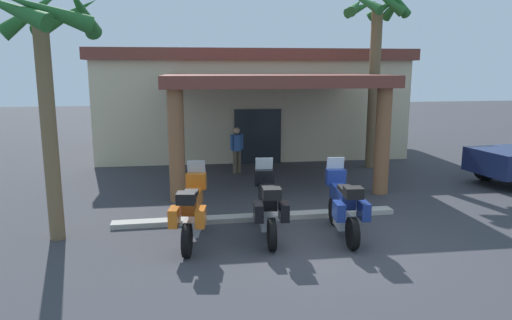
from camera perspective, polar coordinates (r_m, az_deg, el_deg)
name	(u,v)px	position (r m, az deg, el deg)	size (l,w,h in m)	color
ground_plane	(329,241)	(10.32, 8.83, -9.65)	(80.00, 80.00, 0.00)	#38383D
motel_building	(248,100)	(21.25, -1.03, 7.25)	(12.97, 12.78, 4.38)	beige
motorcycle_orange	(192,211)	(9.97, -7.76, -6.11)	(0.87, 2.20, 1.61)	black
motorcycle_black	(268,206)	(10.21, 1.45, -5.60)	(0.74, 2.21, 1.61)	black
motorcycle_blue	(344,205)	(10.44, 10.56, -5.42)	(0.74, 2.21, 1.61)	black
pedestrian	(237,147)	(16.49, -2.33, 1.58)	(0.48, 0.32, 1.61)	brown
palm_tree_roadside	(42,44)	(10.59, -24.48, 12.65)	(2.35, 2.53, 5.49)	brown
palm_tree_near_portico	(376,38)	(17.88, 14.34, 14.11)	(2.44, 2.37, 6.56)	brown
curb_strip	(258,217)	(11.55, 0.22, -6.93)	(6.90, 0.36, 0.12)	#ADA89E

